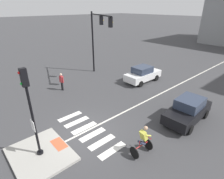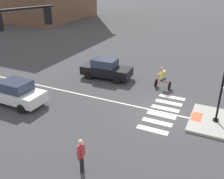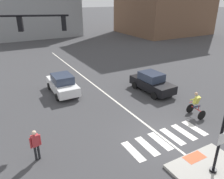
% 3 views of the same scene
% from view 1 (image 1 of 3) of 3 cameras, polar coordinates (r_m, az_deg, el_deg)
% --- Properties ---
extents(ground_plane, '(300.00, 300.00, 0.00)m').
position_cam_1_polar(ground_plane, '(11.90, -8.13, -13.15)').
color(ground_plane, '#3D3D3F').
extents(traffic_island, '(3.43, 2.83, 0.15)m').
position_cam_1_polar(traffic_island, '(10.96, -21.47, -18.36)').
color(traffic_island, '#A3A099').
rests_on(traffic_island, ground).
extents(tactile_pad_front, '(1.10, 0.60, 0.01)m').
position_cam_1_polar(tactile_pad_front, '(11.16, -16.31, -16.04)').
color(tactile_pad_front, '#DB5B38').
rests_on(tactile_pad_front, traffic_island).
extents(signal_pole, '(0.44, 0.38, 4.72)m').
position_cam_1_polar(signal_pole, '(9.31, -24.28, -4.97)').
color(signal_pole, black).
rests_on(signal_pole, traffic_island).
extents(crosswalk_stripe_a, '(0.44, 1.80, 0.01)m').
position_cam_1_polar(crosswalk_stripe_a, '(13.61, -13.04, -8.21)').
color(crosswalk_stripe_a, silver).
rests_on(crosswalk_stripe_a, ground).
extents(crosswalk_stripe_b, '(0.44, 1.80, 0.01)m').
position_cam_1_polar(crosswalk_stripe_b, '(12.93, -10.99, -9.92)').
color(crosswalk_stripe_b, silver).
rests_on(crosswalk_stripe_b, ground).
extents(crosswalk_stripe_c, '(0.44, 1.80, 0.01)m').
position_cam_1_polar(crosswalk_stripe_c, '(12.28, -8.69, -11.81)').
color(crosswalk_stripe_c, silver).
rests_on(crosswalk_stripe_c, ground).
extents(crosswalk_stripe_d, '(0.44, 1.80, 0.01)m').
position_cam_1_polar(crosswalk_stripe_d, '(11.67, -6.11, -13.87)').
color(crosswalk_stripe_d, silver).
rests_on(crosswalk_stripe_d, ground).
extents(crosswalk_stripe_e, '(0.44, 1.80, 0.01)m').
position_cam_1_polar(crosswalk_stripe_e, '(11.10, -3.20, -16.13)').
color(crosswalk_stripe_e, silver).
rests_on(crosswalk_stripe_e, ground).
extents(crosswalk_stripe_f, '(0.44, 1.80, 0.01)m').
position_cam_1_polar(crosswalk_stripe_f, '(10.58, 0.09, -18.57)').
color(crosswalk_stripe_f, silver).
rests_on(crosswalk_stripe_f, ground).
extents(lane_centre_line, '(0.14, 28.00, 0.01)m').
position_cam_1_polar(lane_centre_line, '(18.52, 18.06, 0.37)').
color(lane_centre_line, silver).
rests_on(lane_centre_line, ground).
extents(traffic_light_mast, '(5.77, 2.32, 6.75)m').
position_cam_1_polar(traffic_light_mast, '(19.57, -4.62, 17.23)').
color(traffic_light_mast, black).
rests_on(traffic_light_mast, ground).
extents(car_black_eastbound_mid, '(1.99, 4.17, 1.64)m').
position_cam_1_polar(car_black_eastbound_mid, '(13.50, 22.73, -5.93)').
color(car_black_eastbound_mid, black).
rests_on(car_black_eastbound_mid, ground).
extents(car_white_westbound_far, '(1.88, 4.12, 1.64)m').
position_cam_1_polar(car_white_westbound_far, '(19.25, 9.60, 4.80)').
color(car_white_westbound_far, white).
rests_on(car_white_westbound_far, ground).
extents(cyclist, '(0.74, 1.14, 1.68)m').
position_cam_1_polar(cyclist, '(10.02, 9.68, -15.32)').
color(cyclist, black).
rests_on(cyclist, ground).
extents(pedestrian_at_curb_left, '(0.54, 0.28, 1.67)m').
position_cam_1_polar(pedestrian_at_curb_left, '(17.50, -15.56, 2.77)').
color(pedestrian_at_curb_left, black).
rests_on(pedestrian_at_curb_left, ground).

